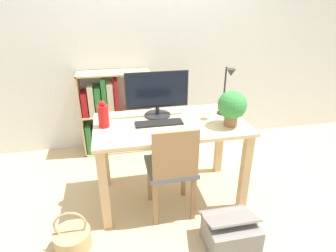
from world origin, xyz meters
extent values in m
plane|color=#CCB284|center=(0.00, 0.00, 0.00)|extent=(10.00, 10.00, 0.00)
cube|color=silver|center=(0.00, 1.19, 1.30)|extent=(8.00, 0.05, 2.60)
cube|color=#D8BC8C|center=(0.00, 0.00, 0.75)|extent=(1.30, 0.72, 0.03)
cube|color=tan|center=(-0.60, -0.30, 0.37)|extent=(0.07, 0.07, 0.73)
cube|color=tan|center=(0.60, -0.30, 0.37)|extent=(0.07, 0.07, 0.73)
cube|color=tan|center=(-0.60, 0.30, 0.37)|extent=(0.07, 0.07, 0.73)
cube|color=tan|center=(0.60, 0.30, 0.37)|extent=(0.07, 0.07, 0.73)
cylinder|color=#232326|center=(-0.08, 0.18, 0.77)|extent=(0.24, 0.24, 0.02)
cylinder|color=#232326|center=(-0.08, 0.18, 0.82)|extent=(0.04, 0.04, 0.08)
cube|color=#232326|center=(-0.08, 0.18, 1.01)|extent=(0.56, 0.02, 0.32)
cube|color=black|center=(-0.08, 0.18, 1.01)|extent=(0.54, 0.03, 0.30)
cube|color=black|center=(-0.10, -0.01, 0.77)|extent=(0.41, 0.12, 0.02)
cylinder|color=red|center=(-0.56, 0.03, 0.86)|extent=(0.09, 0.09, 0.19)
sphere|color=red|center=(-0.56, 0.03, 0.97)|extent=(0.05, 0.05, 0.05)
cylinder|color=#2D2D33|center=(0.52, 0.10, 0.77)|extent=(0.10, 0.10, 0.02)
cylinder|color=#2D2D33|center=(0.52, 0.10, 0.99)|extent=(0.02, 0.02, 0.41)
cylinder|color=#2D2D33|center=(0.52, 0.05, 1.20)|extent=(0.01, 0.10, 0.01)
cone|color=#2D2D33|center=(0.52, 0.00, 1.18)|extent=(0.08, 0.08, 0.06)
cylinder|color=#9E6647|center=(0.48, -0.15, 0.81)|extent=(0.11, 0.11, 0.09)
sphere|color=#388C3D|center=(0.48, -0.15, 0.95)|extent=(0.24, 0.24, 0.24)
cube|color=slate|center=(-0.04, -0.19, 0.45)|extent=(0.40, 0.40, 0.04)
cube|color=#9E754C|center=(-0.04, -0.38, 0.67)|extent=(0.36, 0.03, 0.40)
cube|color=#9E754C|center=(-0.20, -0.35, 0.21)|extent=(0.04, 0.04, 0.43)
cube|color=#9E754C|center=(0.12, -0.35, 0.21)|extent=(0.04, 0.04, 0.43)
cube|color=#9E754C|center=(-0.20, -0.03, 0.21)|extent=(0.04, 0.04, 0.43)
cube|color=#9E754C|center=(0.12, -0.03, 0.21)|extent=(0.04, 0.04, 0.43)
cube|color=tan|center=(-0.84, 1.01, 0.49)|extent=(0.02, 0.28, 0.98)
cube|color=tan|center=(-0.04, 1.01, 0.49)|extent=(0.02, 0.28, 0.98)
cube|color=tan|center=(-0.44, 1.01, 0.01)|extent=(0.81, 0.28, 0.02)
cube|color=tan|center=(-0.44, 1.01, 0.97)|extent=(0.81, 0.28, 0.02)
cube|color=tan|center=(-0.44, 1.01, 0.49)|extent=(0.78, 0.28, 0.02)
cube|color=#2D7F38|center=(-0.79, 1.01, 0.20)|extent=(0.06, 0.24, 0.36)
cube|color=navy|center=(-0.72, 1.01, 0.17)|extent=(0.05, 0.24, 0.30)
cube|color=red|center=(-0.66, 1.01, 0.17)|extent=(0.06, 0.24, 0.31)
cube|color=orange|center=(-0.59, 1.01, 0.20)|extent=(0.06, 0.24, 0.36)
cube|color=beige|center=(-0.52, 1.01, 0.17)|extent=(0.04, 0.24, 0.31)
cube|color=red|center=(-0.79, 1.01, 0.64)|extent=(0.06, 0.24, 0.28)
cube|color=beige|center=(-0.71, 1.01, 0.68)|extent=(0.06, 0.24, 0.35)
cube|color=#2D7F38|center=(-0.63, 1.01, 0.67)|extent=(0.07, 0.24, 0.33)
cube|color=#2D7F38|center=(-0.56, 1.01, 0.72)|extent=(0.05, 0.24, 0.43)
cube|color=beige|center=(-0.49, 1.01, 0.69)|extent=(0.07, 0.24, 0.37)
cube|color=red|center=(-0.43, 1.01, 0.70)|extent=(0.04, 0.24, 0.40)
cylinder|color=tan|center=(-0.86, -0.47, 0.07)|extent=(0.28, 0.28, 0.15)
torus|color=tan|center=(-0.86, -0.47, 0.22)|extent=(0.24, 0.02, 0.24)
cube|color=gray|center=(0.32, -0.70, 0.12)|extent=(0.38, 0.31, 0.23)
cube|color=gray|center=(0.32, -0.64, 0.24)|extent=(0.39, 0.30, 0.12)
camera|label=1|loc=(-0.47, -2.15, 1.75)|focal=30.00mm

